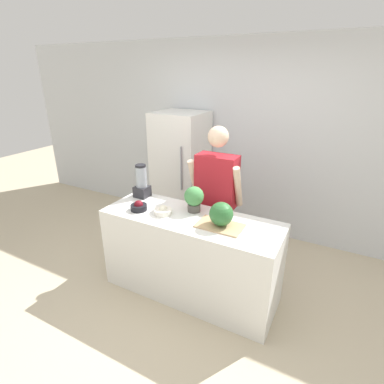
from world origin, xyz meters
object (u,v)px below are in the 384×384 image
person (216,201)px  bowl_cherries (139,207)px  potted_plant (194,198)px  refrigerator (181,172)px  watermelon (221,214)px  blender (142,183)px  bowl_cream (163,211)px

person → bowl_cherries: size_ratio=10.16×
person → potted_plant: 0.43m
refrigerator → watermelon: (1.17, -1.30, 0.17)m
watermelon → bowl_cherries: bearing=-174.9°
refrigerator → watermelon: refrigerator is taller
refrigerator → blender: size_ratio=4.54×
watermelon → bowl_cream: size_ratio=1.21×
watermelon → potted_plant: size_ratio=0.83×
refrigerator → bowl_cream: 1.46m
bowl_cherries → blender: size_ratio=0.45×
blender → potted_plant: blender is taller
watermelon → bowl_cherries: size_ratio=1.32×
bowl_cream → potted_plant: size_ratio=0.69×
bowl_cream → blender: bearing=149.7°
blender → potted_plant: bearing=-5.1°
person → bowl_cherries: (-0.58, -0.63, 0.06)m
potted_plant → person: bearing=79.8°
refrigerator → blender: (0.13, -1.08, 0.21)m
refrigerator → person: bearing=-40.4°
watermelon → bowl_cream: watermelon is taller
watermelon → potted_plant: (-0.36, 0.16, 0.02)m
watermelon → potted_plant: 0.39m
bowl_cream → watermelon: bearing=3.5°
person → bowl_cream: (-0.31, -0.59, 0.06)m
bowl_cherries → bowl_cream: bowl_cherries is taller
watermelon → blender: bearing=168.0°
refrigerator → bowl_cherries: size_ratio=10.16×
blender → refrigerator: bearing=96.6°
person → potted_plant: bearing=-100.2°
blender → watermelon: bearing=-12.0°
watermelon → blender: blender is taller
bowl_cherries → potted_plant: bearing=25.3°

